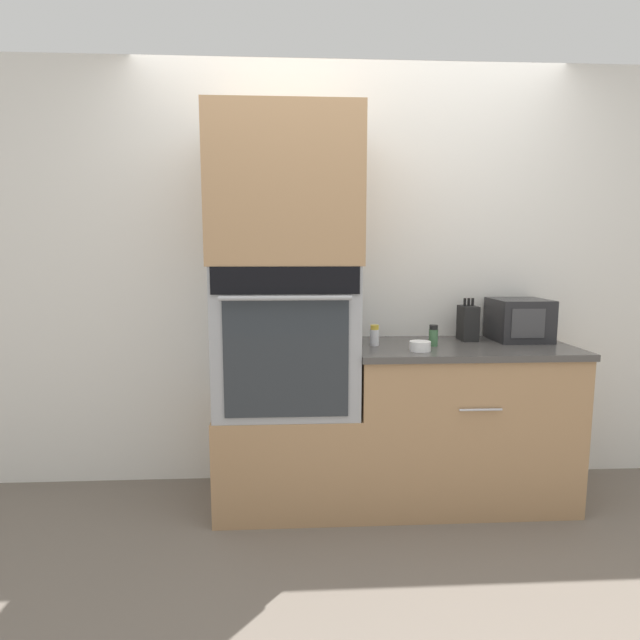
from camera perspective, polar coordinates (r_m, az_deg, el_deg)
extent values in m
plane|color=#6B6056|center=(2.80, 4.87, -22.46)|extent=(12.00, 12.00, 0.00)
cube|color=silver|center=(3.05, 3.52, 4.79)|extent=(8.00, 0.05, 2.50)
cube|color=#A87F56|center=(2.92, -3.68, -15.01)|extent=(0.77, 0.60, 0.55)
cube|color=#9EA0A5|center=(2.73, -3.80, -1.95)|extent=(0.75, 0.59, 0.78)
cube|color=black|center=(2.40, -3.97, 4.53)|extent=(0.72, 0.01, 0.13)
cube|color=#33E54C|center=(2.40, -3.97, 4.53)|extent=(0.09, 0.00, 0.03)
cube|color=#282D33|center=(2.45, -3.88, -4.43)|extent=(0.61, 0.01, 0.59)
cylinder|color=#9EA0A5|center=(2.37, -3.96, 2.52)|extent=(0.63, 0.02, 0.02)
cube|color=#A87F56|center=(2.71, -3.95, 14.49)|extent=(0.77, 0.60, 0.77)
cube|color=#A87F56|center=(3.01, 15.60, -11.45)|extent=(1.18, 0.60, 0.86)
cube|color=#474442|center=(2.90, 15.92, -3.07)|extent=(1.20, 0.63, 0.03)
cylinder|color=#B7B7BC|center=(2.68, 17.90, -9.74)|extent=(0.22, 0.01, 0.01)
cube|color=#232326|center=(3.14, 21.78, 0.04)|extent=(0.30, 0.31, 0.24)
cube|color=#3D3D3F|center=(2.99, 22.70, -0.36)|extent=(0.19, 0.01, 0.16)
cube|color=black|center=(3.05, 16.54, -0.33)|extent=(0.09, 0.14, 0.20)
cylinder|color=black|center=(3.02, 16.22, 1.99)|extent=(0.02, 0.02, 0.04)
cylinder|color=black|center=(3.03, 16.63, 1.99)|extent=(0.02, 0.02, 0.04)
cylinder|color=black|center=(3.04, 17.05, 1.98)|extent=(0.02, 0.02, 0.04)
cylinder|color=white|center=(2.67, 11.36, -2.93)|extent=(0.11, 0.11, 0.05)
cylinder|color=silver|center=(2.78, 6.24, -1.99)|extent=(0.05, 0.05, 0.09)
cylinder|color=gold|center=(2.77, 6.26, -0.82)|extent=(0.05, 0.05, 0.03)
cylinder|color=#427047|center=(2.81, 12.82, -1.99)|extent=(0.05, 0.05, 0.09)
cylinder|color=black|center=(2.80, 12.86, -0.81)|extent=(0.05, 0.05, 0.03)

